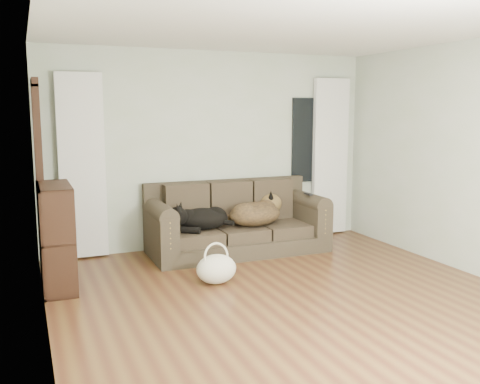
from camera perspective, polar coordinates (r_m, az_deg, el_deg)
name	(u,v)px	position (r m, az deg, el deg)	size (l,w,h in m)	color
floor	(300,304)	(5.23, 6.39, -11.78)	(5.00, 5.00, 0.00)	#4B2818
ceiling	(305,21)	(4.96, 6.92, 17.63)	(5.00, 5.00, 0.00)	white
wall_back	(212,150)	(7.21, -3.02, 4.53)	(4.50, 0.04, 2.60)	beige
wall_left	(41,180)	(4.32, -20.50, 1.16)	(0.04, 5.00, 2.60)	beige
curtain_left	(82,166)	(6.77, -16.50, 2.63)	(0.55, 0.08, 2.25)	white
curtain_right	(330,157)	(7.93, 9.58, 3.71)	(0.55, 0.08, 2.25)	white
window_pane	(308,140)	(7.77, 7.23, 5.51)	(0.50, 0.03, 1.20)	black
door_casing	(40,180)	(6.39, -20.58, 1.18)	(0.07, 0.60, 2.10)	black
sofa	(238,218)	(6.89, -0.22, -2.79)	(2.27, 0.98, 0.93)	#2E2519
dog_black_lab	(200,219)	(6.70, -4.29, -2.89)	(0.65, 0.45, 0.27)	black
dog_shepherd	(257,214)	(6.96, 1.78, -2.35)	(0.76, 0.54, 0.34)	black
tv_remote	(308,194)	(7.12, 7.30, -0.20)	(0.05, 0.17, 0.02)	black
tote_bag	(216,269)	(5.73, -2.54, -8.19)	(0.43, 0.34, 0.32)	beige
bookshelf	(57,240)	(5.84, -18.99, -4.90)	(0.32, 0.86, 1.08)	black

